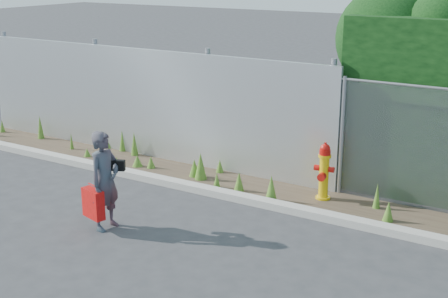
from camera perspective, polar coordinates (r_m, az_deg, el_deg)
name	(u,v)px	position (r m, az deg, el deg)	size (l,w,h in m)	color
ground	(191,244)	(8.97, -3.04, -8.65)	(80.00, 80.00, 0.00)	#353537
curb	(252,200)	(10.35, 2.58, -4.69)	(16.00, 0.22, 0.12)	#ACA89B
weed_strip	(273,185)	(10.83, 4.50, -3.34)	(16.00, 1.33, 0.54)	#443527
corrugated_fence	(141,103)	(12.75, -7.60, 4.21)	(8.50, 0.21, 2.30)	silver
fire_hydrant	(324,172)	(10.49, 9.12, -2.11)	(0.34, 0.30, 1.00)	#E2B30B
woman	(105,181)	(9.35, -10.83, -2.87)	(0.55, 0.36, 1.50)	#105D69
red_tote_bag	(93,204)	(9.43, -11.86, -4.90)	(0.40, 0.15, 0.52)	#AE0F09
black_shoulder_bag	(118,165)	(9.43, -9.68, -1.48)	(0.21, 0.09, 0.16)	black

